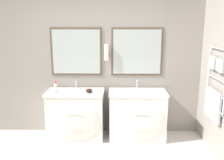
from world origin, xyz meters
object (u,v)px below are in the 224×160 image
Objects in this scene: amenity_bowl at (89,91)px; toiletry_bottle at (56,88)px; vanity_right at (137,115)px; vanity_left at (76,115)px.

toiletry_bottle is at bearing -179.91° from amenity_bowl.
amenity_bowl is at bearing 0.09° from toiletry_bottle.
vanity_right is 0.94m from amenity_bowl.
amenity_bowl reaches higher than vanity_left.
amenity_bowl is (-0.82, -0.05, 0.45)m from vanity_right.
vanity_right is at bearing 3.61° from amenity_bowl.
vanity_right is 1.47m from toiletry_bottle.
vanity_left is 0.59m from toiletry_bottle.
vanity_left is at bearing 180.00° from vanity_right.
toiletry_bottle is 1.68× the size of amenity_bowl.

